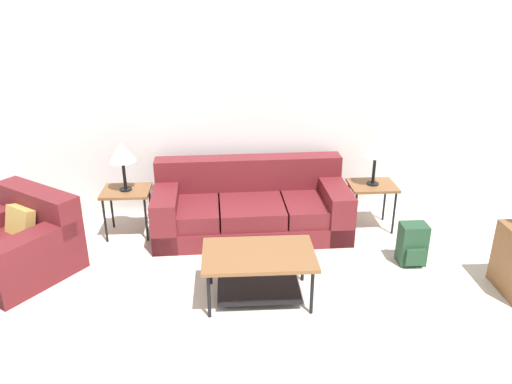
{
  "coord_description": "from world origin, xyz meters",
  "views": [
    {
      "loc": [
        -0.35,
        -2.14,
        2.75
      ],
      "look_at": [
        -0.06,
        2.5,
        0.8
      ],
      "focal_mm": 35.0,
      "sensor_mm": 36.0,
      "label": 1
    }
  ],
  "objects_px": {
    "couch": "(251,208)",
    "armchair": "(18,245)",
    "side_table_right": "(372,189)",
    "table_lamp_left": "(122,153)",
    "coffee_table": "(259,265)",
    "table_lamp_right": "(376,148)",
    "backpack": "(412,244)",
    "side_table_left": "(126,195)"
  },
  "relations": [
    {
      "from": "couch",
      "to": "armchair",
      "type": "xyz_separation_m",
      "value": [
        -2.42,
        -0.76,
        -0.0
      ]
    },
    {
      "from": "armchair",
      "to": "side_table_right",
      "type": "height_order",
      "value": "armchair"
    },
    {
      "from": "couch",
      "to": "table_lamp_left",
      "type": "bearing_deg",
      "value": -179.5
    },
    {
      "from": "armchair",
      "to": "coffee_table",
      "type": "distance_m",
      "value": 2.51
    },
    {
      "from": "table_lamp_right",
      "to": "backpack",
      "type": "xyz_separation_m",
      "value": [
        0.22,
        -0.86,
        -0.79
      ]
    },
    {
      "from": "couch",
      "to": "side_table_left",
      "type": "xyz_separation_m",
      "value": [
        -1.44,
        -0.01,
        0.21
      ]
    },
    {
      "from": "couch",
      "to": "table_lamp_right",
      "type": "bearing_deg",
      "value": -0.5
    },
    {
      "from": "side_table_left",
      "to": "side_table_right",
      "type": "distance_m",
      "value": 2.87
    },
    {
      "from": "couch",
      "to": "armchair",
      "type": "distance_m",
      "value": 2.54
    },
    {
      "from": "coffee_table",
      "to": "backpack",
      "type": "height_order",
      "value": "coffee_table"
    },
    {
      "from": "side_table_right",
      "to": "table_lamp_right",
      "type": "bearing_deg",
      "value": -104.04
    },
    {
      "from": "table_lamp_left",
      "to": "armchair",
      "type": "bearing_deg",
      "value": -142.81
    },
    {
      "from": "side_table_right",
      "to": "couch",
      "type": "bearing_deg",
      "value": 179.5
    },
    {
      "from": "armchair",
      "to": "backpack",
      "type": "relative_size",
      "value": 3.17
    },
    {
      "from": "coffee_table",
      "to": "side_table_right",
      "type": "height_order",
      "value": "side_table_right"
    },
    {
      "from": "armchair",
      "to": "table_lamp_right",
      "type": "height_order",
      "value": "table_lamp_right"
    },
    {
      "from": "coffee_table",
      "to": "table_lamp_left",
      "type": "height_order",
      "value": "table_lamp_left"
    },
    {
      "from": "armchair",
      "to": "side_table_left",
      "type": "relative_size",
      "value": 2.53
    },
    {
      "from": "coffee_table",
      "to": "table_lamp_right",
      "type": "xyz_separation_m",
      "value": [
        1.44,
        1.4,
        0.66
      ]
    },
    {
      "from": "armchair",
      "to": "side_table_left",
      "type": "distance_m",
      "value": 1.26
    },
    {
      "from": "coffee_table",
      "to": "table_lamp_left",
      "type": "bearing_deg",
      "value": 135.81
    },
    {
      "from": "coffee_table",
      "to": "side_table_right",
      "type": "relative_size",
      "value": 1.83
    },
    {
      "from": "side_table_right",
      "to": "backpack",
      "type": "relative_size",
      "value": 1.25
    },
    {
      "from": "coffee_table",
      "to": "couch",
      "type": "bearing_deg",
      "value": 90.02
    },
    {
      "from": "table_lamp_left",
      "to": "couch",
      "type": "bearing_deg",
      "value": 0.5
    },
    {
      "from": "couch",
      "to": "side_table_left",
      "type": "distance_m",
      "value": 1.45
    },
    {
      "from": "armchair",
      "to": "side_table_left",
      "type": "xyz_separation_m",
      "value": [
        0.99,
        0.75,
        0.21
      ]
    },
    {
      "from": "side_table_left",
      "to": "backpack",
      "type": "height_order",
      "value": "side_table_left"
    },
    {
      "from": "side_table_right",
      "to": "armchair",
      "type": "bearing_deg",
      "value": -169.04
    },
    {
      "from": "table_lamp_left",
      "to": "backpack",
      "type": "xyz_separation_m",
      "value": [
        3.09,
        -0.86,
        -0.79
      ]
    },
    {
      "from": "table_lamp_right",
      "to": "side_table_right",
      "type": "bearing_deg",
      "value": 75.96
    },
    {
      "from": "couch",
      "to": "side_table_right",
      "type": "distance_m",
      "value": 1.45
    },
    {
      "from": "side_table_right",
      "to": "table_lamp_left",
      "type": "xyz_separation_m",
      "value": [
        -2.87,
        -0.0,
        0.51
      ]
    },
    {
      "from": "coffee_table",
      "to": "side_table_right",
      "type": "bearing_deg",
      "value": 44.15
    },
    {
      "from": "armchair",
      "to": "table_lamp_right",
      "type": "relative_size",
      "value": 2.49
    },
    {
      "from": "side_table_left",
      "to": "table_lamp_left",
      "type": "relative_size",
      "value": 0.98
    },
    {
      "from": "side_table_right",
      "to": "coffee_table",
      "type": "bearing_deg",
      "value": -135.85
    },
    {
      "from": "armchair",
      "to": "backpack",
      "type": "height_order",
      "value": "armchair"
    },
    {
      "from": "coffee_table",
      "to": "side_table_left",
      "type": "distance_m",
      "value": 2.01
    },
    {
      "from": "couch",
      "to": "backpack",
      "type": "bearing_deg",
      "value": -27.8
    },
    {
      "from": "armchair",
      "to": "backpack",
      "type": "bearing_deg",
      "value": -1.57
    },
    {
      "from": "couch",
      "to": "backpack",
      "type": "xyz_separation_m",
      "value": [
        1.65,
        -0.87,
        -0.07
      ]
    }
  ]
}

